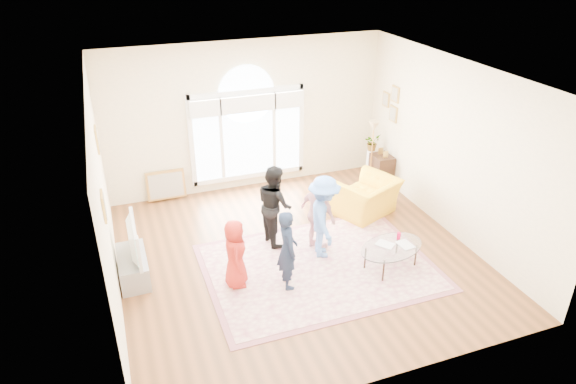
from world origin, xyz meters
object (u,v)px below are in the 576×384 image
object	(u,v)px
tv_console	(133,267)
television	(129,240)
armchair	(366,197)
coffee_table	(392,248)
area_rug	(319,267)

from	to	relation	value
tv_console	television	xyz separation A→B (m)	(0.01, -0.00, 0.52)
armchair	tv_console	bearing A→B (deg)	-15.66
coffee_table	armchair	distance (m)	1.89
coffee_table	television	bearing A→B (deg)	148.73
television	coffee_table	bearing A→B (deg)	-16.24
coffee_table	area_rug	bearing A→B (deg)	145.07
tv_console	coffee_table	world-z (taller)	coffee_table
area_rug	television	bearing A→B (deg)	165.20
area_rug	armchair	bearing A→B (deg)	41.20
armchair	television	bearing A→B (deg)	-15.65
tv_console	coffee_table	distance (m)	4.27
area_rug	coffee_table	distance (m)	1.26
television	armchair	world-z (taller)	television
television	coffee_table	distance (m)	4.27
area_rug	tv_console	bearing A→B (deg)	165.24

